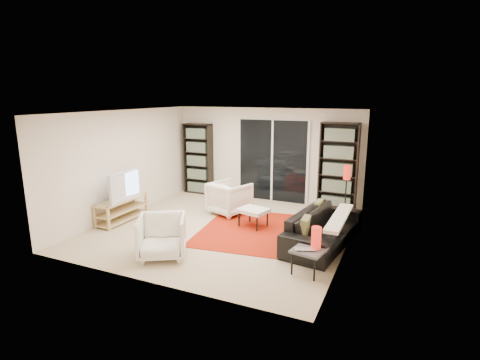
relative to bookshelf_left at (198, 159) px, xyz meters
name	(u,v)px	position (x,y,z in m)	size (l,w,h in m)	color
floor	(223,228)	(1.95, -2.33, -0.98)	(5.00, 5.00, 0.00)	beige
wall_back	(266,154)	(1.95, 0.17, 0.22)	(5.00, 0.02, 2.40)	white
wall_front	(143,205)	(1.95, -4.83, 0.22)	(5.00, 0.02, 2.40)	white
wall_left	(125,163)	(-0.55, -2.33, 0.22)	(0.02, 5.00, 2.40)	white
wall_right	(350,184)	(4.45, -2.33, 0.22)	(0.02, 5.00, 2.40)	white
ceiling	(222,112)	(1.95, -2.33, 1.42)	(5.00, 5.00, 0.02)	white
sliding_door	(272,161)	(2.15, 0.13, 0.07)	(1.92, 0.08, 2.16)	white
bookshelf_left	(198,159)	(0.00, 0.00, 0.00)	(0.80, 0.30, 1.95)	black
bookshelf_right	(338,167)	(3.85, 0.00, 0.07)	(0.90, 0.30, 2.10)	black
tv_stand	(122,209)	(-0.31, -2.80, -0.71)	(0.42, 1.30, 0.50)	tan
tv	(121,185)	(-0.29, -2.80, -0.15)	(1.13, 0.15, 0.65)	black
rug	(248,229)	(2.44, -2.19, -0.97)	(1.83, 2.47, 0.01)	#A61E0B
sofa	(324,228)	(4.03, -2.31, -0.66)	(2.19, 0.85, 0.64)	black
armchair_back	(229,198)	(1.63, -1.37, -0.60)	(0.81, 0.83, 0.75)	white
armchair_front	(162,236)	(1.62, -3.99, -0.61)	(0.78, 0.80, 0.73)	white
ottoman	(253,211)	(2.48, -1.98, -0.63)	(0.68, 0.60, 0.40)	white
side_table	(309,252)	(4.06, -3.57, -0.62)	(0.55, 0.55, 0.40)	#4B4C51
laptop	(305,251)	(4.03, -3.68, -0.56)	(0.32, 0.21, 0.03)	silver
table_lamp	(316,238)	(4.15, -3.48, -0.40)	(0.15, 0.15, 0.35)	red
floor_lamp	(347,179)	(4.13, -0.50, -0.08)	(0.18, 0.18, 1.20)	black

